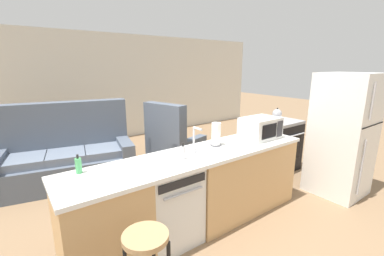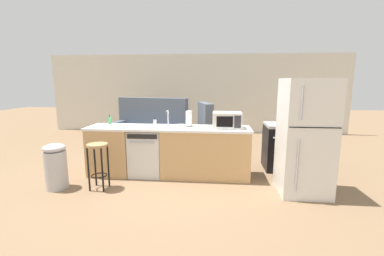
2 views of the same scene
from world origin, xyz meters
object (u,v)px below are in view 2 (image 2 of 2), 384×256
(stove_range, at_px, (284,147))
(paper_towel_roll, at_px, (189,119))
(refrigerator, at_px, (305,137))
(microwave, at_px, (227,120))
(soap_bottle, at_px, (155,123))
(kettle, at_px, (293,119))
(bar_stool, at_px, (98,156))
(trash_bin, at_px, (56,166))
(couch, at_px, (150,130))
(dish_soap_bottle, at_px, (110,120))
(dishwasher, at_px, (147,152))
(armchair, at_px, (213,137))

(stove_range, xyz_separation_m, paper_towel_roll, (-1.84, -0.44, 0.59))
(refrigerator, bearing_deg, microwave, 154.56)
(soap_bottle, relative_size, kettle, 0.86)
(bar_stool, bearing_deg, trash_bin, -175.68)
(couch, bearing_deg, microwave, -48.58)
(microwave, relative_size, dish_soap_bottle, 2.84)
(dish_soap_bottle, bearing_deg, dishwasher, -16.16)
(dishwasher, relative_size, microwave, 1.68)
(bar_stool, bearing_deg, dishwasher, 50.15)
(paper_towel_roll, bearing_deg, kettle, 15.91)
(soap_bottle, height_order, trash_bin, soap_bottle)
(stove_range, height_order, paper_towel_roll, paper_towel_roll)
(dishwasher, relative_size, stove_range, 0.93)
(soap_bottle, xyz_separation_m, bar_stool, (-0.77, -0.67, -0.44))
(refrigerator, xyz_separation_m, paper_towel_roll, (-1.84, 0.66, 0.16))
(stove_range, height_order, kettle, kettle)
(microwave, xyz_separation_m, bar_stool, (-2.05, -0.72, -0.50))
(paper_towel_roll, height_order, kettle, paper_towel_roll)
(soap_bottle, relative_size, bar_stool, 0.24)
(kettle, xyz_separation_m, armchair, (-1.58, 1.10, -0.64))
(refrigerator, xyz_separation_m, couch, (-3.14, 2.80, -0.48))
(refrigerator, relative_size, bar_stool, 2.37)
(bar_stool, distance_m, couch, 2.97)
(refrigerator, distance_m, microwave, 1.29)
(soap_bottle, bearing_deg, dish_soap_bottle, 164.02)
(dishwasher, bearing_deg, dish_soap_bottle, 163.84)
(refrigerator, distance_m, trash_bin, 3.92)
(bar_stool, distance_m, trash_bin, 0.71)
(kettle, distance_m, bar_stool, 3.67)
(couch, bearing_deg, dish_soap_bottle, -96.75)
(stove_range, xyz_separation_m, armchair, (-1.41, 1.23, -0.10))
(soap_bottle, bearing_deg, bar_stool, -138.97)
(dish_soap_bottle, xyz_separation_m, couch, (0.24, 2.03, -0.58))
(paper_towel_roll, xyz_separation_m, dish_soap_bottle, (-1.54, 0.12, -0.07))
(dishwasher, bearing_deg, kettle, 13.78)
(stove_range, xyz_separation_m, couch, (-3.14, 1.70, -0.06))
(microwave, distance_m, dish_soap_bottle, 2.24)
(paper_towel_roll, bearing_deg, couch, 121.28)
(refrigerator, bearing_deg, bar_stool, -176.98)
(dishwasher, relative_size, armchair, 0.70)
(soap_bottle, xyz_separation_m, trash_bin, (-1.46, -0.72, -0.59))
(soap_bottle, distance_m, trash_bin, 1.73)
(armchair, bearing_deg, kettle, -34.83)
(soap_bottle, relative_size, dish_soap_bottle, 1.00)
(dishwasher, height_order, refrigerator, refrigerator)
(stove_range, relative_size, microwave, 1.80)
(microwave, height_order, armchair, armchair)
(stove_range, relative_size, trash_bin, 1.22)
(dishwasher, bearing_deg, couch, 103.52)
(paper_towel_roll, distance_m, kettle, 2.09)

